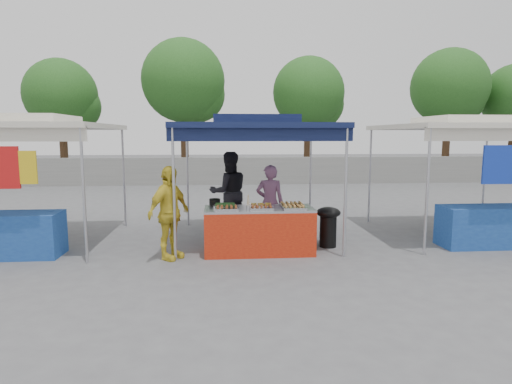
{
  "coord_description": "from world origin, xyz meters",
  "views": [
    {
      "loc": [
        -0.69,
        -7.83,
        2.19
      ],
      "look_at": [
        0.0,
        0.6,
        1.05
      ],
      "focal_mm": 30.0,
      "sensor_mm": 36.0,
      "label": 1
    }
  ],
  "objects": [
    {
      "name": "tree_1",
      "position": [
        -2.25,
        12.69,
        4.5
      ],
      "size": [
        3.83,
        3.83,
        6.58
      ],
      "color": "#3D2717",
      "rests_on": "ground_plane"
    },
    {
      "name": "crate_stacked",
      "position": [
        0.31,
        0.6,
        0.42
      ],
      "size": [
        0.46,
        0.32,
        0.28
      ],
      "primitive_type": "cube",
      "color": "#122F99",
      "rests_on": "crate_right"
    },
    {
      "name": "ground_plane",
      "position": [
        0.0,
        0.0,
        0.0
      ],
      "size": [
        80.0,
        80.0,
        0.0
      ],
      "primitive_type": "plane",
      "color": "#545457"
    },
    {
      "name": "food_tray_fl",
      "position": [
        -0.6,
        -0.34,
        0.88
      ],
      "size": [
        0.42,
        0.3,
        0.07
      ],
      "color": "#BCBCC1",
      "rests_on": "vendor_table"
    },
    {
      "name": "crate_left",
      "position": [
        -0.29,
        0.64,
        0.16
      ],
      "size": [
        0.54,
        0.38,
        0.32
      ],
      "primitive_type": "cube",
      "color": "#122F99",
      "rests_on": "ground_plane"
    },
    {
      "name": "crate_right",
      "position": [
        0.31,
        0.6,
        0.14
      ],
      "size": [
        0.46,
        0.32,
        0.28
      ],
      "primitive_type": "cube",
      "color": "#122F99",
      "rests_on": "ground_plane"
    },
    {
      "name": "food_tray_bl",
      "position": [
        -0.63,
        -0.02,
        0.88
      ],
      "size": [
        0.42,
        0.3,
        0.07
      ],
      "color": "#BCBCC1",
      "rests_on": "vendor_table"
    },
    {
      "name": "tree_2",
      "position": [
        3.7,
        13.07,
        4.05
      ],
      "size": [
        3.51,
        3.45,
        5.93
      ],
      "color": "#3D2717",
      "rests_on": "ground_plane"
    },
    {
      "name": "customer_person",
      "position": [
        -1.61,
        -0.37,
        0.83
      ],
      "size": [
        0.89,
        1.02,
        1.66
      ],
      "primitive_type": "imported",
      "rotation": [
        0.0,
        0.0,
        0.95
      ],
      "color": "gold",
      "rests_on": "ground_plane"
    },
    {
      "name": "cooking_pot",
      "position": [
        -0.82,
        0.25,
        0.91
      ],
      "size": [
        0.21,
        0.21,
        0.12
      ],
      "primitive_type": "cylinder",
      "color": "black",
      "rests_on": "vendor_table"
    },
    {
      "name": "food_tray_fr",
      "position": [
        0.62,
        -0.34,
        0.88
      ],
      "size": [
        0.42,
        0.3,
        0.07
      ],
      "color": "#BCBCC1",
      "rests_on": "vendor_table"
    },
    {
      "name": "food_tray_bm",
      "position": [
        0.04,
        -0.02,
        0.88
      ],
      "size": [
        0.42,
        0.3,
        0.07
      ],
      "color": "#BCBCC1",
      "rests_on": "vendor_table"
    },
    {
      "name": "wok_burner",
      "position": [
        1.39,
        0.22,
        0.47
      ],
      "size": [
        0.47,
        0.47,
        0.8
      ],
      "rotation": [
        0.0,
        0.0,
        0.24
      ],
      "color": "black",
      "rests_on": "ground_plane"
    },
    {
      "name": "neighbor_stall_right",
      "position": [
        4.5,
        0.57,
        1.6
      ],
      "size": [
        3.2,
        3.2,
        2.57
      ],
      "color": "#B0B0B7",
      "rests_on": "ground_plane"
    },
    {
      "name": "tree_0",
      "position": [
        -7.93,
        13.1,
        3.88
      ],
      "size": [
        3.39,
        3.3,
        5.68
      ],
      "color": "#3D2717",
      "rests_on": "ground_plane"
    },
    {
      "name": "main_canopy",
      "position": [
        0.0,
        0.97,
        2.37
      ],
      "size": [
        3.2,
        3.2,
        2.57
      ],
      "color": "#B0B0B7",
      "rests_on": "ground_plane"
    },
    {
      "name": "neighbor_stall_left",
      "position": [
        -4.5,
        0.57,
        1.6
      ],
      "size": [
        3.2,
        3.2,
        2.57
      ],
      "color": "#B0B0B7",
      "rests_on": "ground_plane"
    },
    {
      "name": "food_tray_br",
      "position": [
        0.61,
        -0.03,
        0.88
      ],
      "size": [
        0.42,
        0.3,
        0.07
      ],
      "color": "#BCBCC1",
      "rests_on": "vendor_table"
    },
    {
      "name": "food_tray_fm",
      "position": [
        0.02,
        -0.32,
        0.88
      ],
      "size": [
        0.42,
        0.3,
        0.07
      ],
      "color": "#BCBCC1",
      "rests_on": "vendor_table"
    },
    {
      "name": "back_wall",
      "position": [
        0.0,
        11.0,
        0.6
      ],
      "size": [
        40.0,
        0.25,
        1.2
      ],
      "primitive_type": "cube",
      "color": "slate",
      "rests_on": "ground_plane"
    },
    {
      "name": "vendor_table",
      "position": [
        0.0,
        -0.1,
        0.43
      ],
      "size": [
        2.0,
        0.8,
        0.85
      ],
      "color": "#B62710",
      "rests_on": "ground_plane"
    },
    {
      "name": "tree_3",
      "position": [
        10.74,
        12.98,
        4.38
      ],
      "size": [
        3.74,
        3.73,
        6.4
      ],
      "color": "#3D2717",
      "rests_on": "ground_plane"
    },
    {
      "name": "helper_man",
      "position": [
        -0.52,
        1.63,
        0.91
      ],
      "size": [
        1.01,
        0.86,
        1.82
      ],
      "primitive_type": "imported",
      "rotation": [
        0.0,
        0.0,
        3.36
      ],
      "color": "black",
      "rests_on": "ground_plane"
    },
    {
      "name": "skewer_cup",
      "position": [
        -0.22,
        -0.41,
        0.9
      ],
      "size": [
        0.08,
        0.08,
        0.1
      ],
      "primitive_type": "cylinder",
      "color": "#B0B0B7",
      "rests_on": "vendor_table"
    },
    {
      "name": "vendor_woman",
      "position": [
        0.31,
        0.86,
        0.79
      ],
      "size": [
        0.61,
        0.44,
        1.58
      ],
      "primitive_type": "imported",
      "rotation": [
        0.0,
        0.0,
        3.03
      ],
      "color": "#815275",
      "rests_on": "ground_plane"
    }
  ]
}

